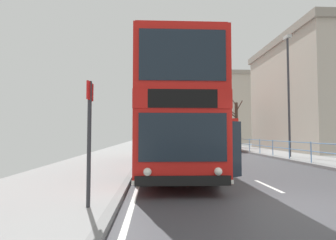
{
  "coord_description": "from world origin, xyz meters",
  "views": [
    {
      "loc": [
        -3.47,
        -5.64,
        1.58
      ],
      "look_at": [
        -2.9,
        5.55,
        2.15
      ],
      "focal_mm": 29.28,
      "sensor_mm": 36.0,
      "label": 1
    }
  ],
  "objects_px": {
    "background_bus_far_lane": "(212,133)",
    "bare_tree_far_01": "(211,125)",
    "double_decker_bus_main": "(171,117)",
    "bus_stop_sign_near": "(89,128)",
    "background_building_01": "(326,95)",
    "street_lamp_far_side": "(288,86)",
    "bare_tree_far_00": "(236,122)",
    "background_building_00": "(251,109)"
  },
  "relations": [
    {
      "from": "background_bus_far_lane",
      "to": "bare_tree_far_01",
      "type": "relative_size",
      "value": 1.73
    },
    {
      "from": "double_decker_bus_main",
      "to": "bus_stop_sign_near",
      "type": "height_order",
      "value": "double_decker_bus_main"
    },
    {
      "from": "background_bus_far_lane",
      "to": "background_building_01",
      "type": "xyz_separation_m",
      "value": [
        10.95,
        -3.09,
        3.89
      ]
    },
    {
      "from": "double_decker_bus_main",
      "to": "background_bus_far_lane",
      "type": "distance_m",
      "value": 18.45
    },
    {
      "from": "background_bus_far_lane",
      "to": "bare_tree_far_01",
      "type": "distance_m",
      "value": 12.88
    },
    {
      "from": "street_lamp_far_side",
      "to": "bare_tree_far_00",
      "type": "height_order",
      "value": "street_lamp_far_side"
    },
    {
      "from": "bus_stop_sign_near",
      "to": "street_lamp_far_side",
      "type": "bearing_deg",
      "value": 49.23
    },
    {
      "from": "bare_tree_far_00",
      "to": "background_building_01",
      "type": "height_order",
      "value": "background_building_01"
    },
    {
      "from": "bus_stop_sign_near",
      "to": "bare_tree_far_00",
      "type": "distance_m",
      "value": 26.19
    },
    {
      "from": "bare_tree_far_00",
      "to": "background_bus_far_lane",
      "type": "bearing_deg",
      "value": -178.01
    },
    {
      "from": "bus_stop_sign_near",
      "to": "background_building_00",
      "type": "distance_m",
      "value": 50.91
    },
    {
      "from": "bare_tree_far_00",
      "to": "background_building_00",
      "type": "relative_size",
      "value": 0.5
    },
    {
      "from": "bare_tree_far_01",
      "to": "background_building_01",
      "type": "height_order",
      "value": "background_building_01"
    },
    {
      "from": "background_bus_far_lane",
      "to": "bare_tree_far_01",
      "type": "height_order",
      "value": "bare_tree_far_01"
    },
    {
      "from": "double_decker_bus_main",
      "to": "background_building_01",
      "type": "relative_size",
      "value": 0.74
    },
    {
      "from": "street_lamp_far_side",
      "to": "bare_tree_far_00",
      "type": "relative_size",
      "value": 1.24
    },
    {
      "from": "bus_stop_sign_near",
      "to": "background_building_01",
      "type": "relative_size",
      "value": 0.17
    },
    {
      "from": "bare_tree_far_01",
      "to": "background_building_01",
      "type": "bearing_deg",
      "value": -61.7
    },
    {
      "from": "double_decker_bus_main",
      "to": "background_bus_far_lane",
      "type": "xyz_separation_m",
      "value": [
        5.55,
        17.59,
        -0.69
      ]
    },
    {
      "from": "bus_stop_sign_near",
      "to": "bare_tree_far_01",
      "type": "xyz_separation_m",
      "value": [
        10.1,
        36.54,
        1.27
      ]
    },
    {
      "from": "background_bus_far_lane",
      "to": "bare_tree_far_00",
      "type": "relative_size",
      "value": 1.71
    },
    {
      "from": "street_lamp_far_side",
      "to": "bare_tree_far_01",
      "type": "bearing_deg",
      "value": 89.65
    },
    {
      "from": "bare_tree_far_00",
      "to": "street_lamp_far_side",
      "type": "bearing_deg",
      "value": -91.43
    },
    {
      "from": "bus_stop_sign_near",
      "to": "street_lamp_far_side",
      "type": "height_order",
      "value": "street_lamp_far_side"
    },
    {
      "from": "background_building_00",
      "to": "background_building_01",
      "type": "distance_m",
      "value": 25.71
    },
    {
      "from": "double_decker_bus_main",
      "to": "bare_tree_far_00",
      "type": "bearing_deg",
      "value": 65.05
    },
    {
      "from": "bare_tree_far_00",
      "to": "background_building_00",
      "type": "xyz_separation_m",
      "value": [
        9.85,
        22.47,
        3.53
      ]
    },
    {
      "from": "bare_tree_far_00",
      "to": "bare_tree_far_01",
      "type": "xyz_separation_m",
      "value": [
        -0.16,
        12.47,
        0.11
      ]
    },
    {
      "from": "bus_stop_sign_near",
      "to": "bare_tree_far_00",
      "type": "height_order",
      "value": "bare_tree_far_00"
    },
    {
      "from": "street_lamp_far_side",
      "to": "background_building_00",
      "type": "height_order",
      "value": "background_building_00"
    },
    {
      "from": "bare_tree_far_01",
      "to": "background_building_00",
      "type": "xyz_separation_m",
      "value": [
        10.01,
        10.0,
        3.41
      ]
    },
    {
      "from": "background_building_00",
      "to": "background_building_01",
      "type": "relative_size",
      "value": 0.88
    },
    {
      "from": "bare_tree_far_00",
      "to": "background_building_00",
      "type": "height_order",
      "value": "background_building_00"
    },
    {
      "from": "bus_stop_sign_near",
      "to": "background_bus_far_lane",
      "type": "bearing_deg",
      "value": 72.46
    },
    {
      "from": "bare_tree_far_00",
      "to": "background_building_00",
      "type": "distance_m",
      "value": 24.78
    },
    {
      "from": "bus_stop_sign_near",
      "to": "background_building_01",
      "type": "height_order",
      "value": "background_building_01"
    },
    {
      "from": "bus_stop_sign_near",
      "to": "bare_tree_far_00",
      "type": "bearing_deg",
      "value": 66.92
    },
    {
      "from": "background_bus_far_lane",
      "to": "bus_stop_sign_near",
      "type": "distance_m",
      "value": 25.15
    },
    {
      "from": "double_decker_bus_main",
      "to": "bus_stop_sign_near",
      "type": "xyz_separation_m",
      "value": [
        -2.03,
        -6.39,
        -0.65
      ]
    },
    {
      "from": "background_building_01",
      "to": "bare_tree_far_01",
      "type": "bearing_deg",
      "value": 118.3
    },
    {
      "from": "double_decker_bus_main",
      "to": "bare_tree_far_00",
      "type": "xyz_separation_m",
      "value": [
        8.23,
        17.68,
        0.51
      ]
    },
    {
      "from": "double_decker_bus_main",
      "to": "street_lamp_far_side",
      "type": "xyz_separation_m",
      "value": [
        7.91,
        5.14,
        2.33
      ]
    }
  ]
}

